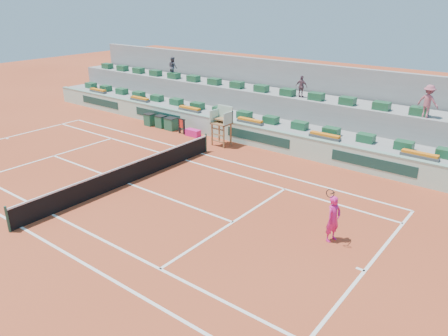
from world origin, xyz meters
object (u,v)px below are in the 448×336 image
at_px(umpire_chair, 222,120).
at_px(tennis_player, 333,219).
at_px(player_bag, 193,133).
at_px(drink_cooler_a, 171,124).

height_order(umpire_chair, tennis_player, umpire_chair).
bearing_deg(umpire_chair, tennis_player, -32.01).
xyz_separation_m(player_bag, umpire_chair, (2.58, -0.21, 1.32)).
distance_m(player_bag, umpire_chair, 2.91).
distance_m(player_bag, tennis_player, 14.32).
distance_m(umpire_chair, tennis_player, 11.98).
bearing_deg(player_bag, drink_cooler_a, 175.37).
bearing_deg(drink_cooler_a, umpire_chair, -4.60).
xyz_separation_m(player_bag, drink_cooler_a, (-2.15, 0.17, 0.20)).
distance_m(umpire_chair, drink_cooler_a, 4.88).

